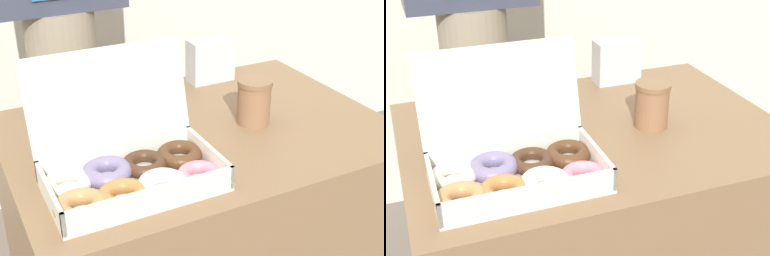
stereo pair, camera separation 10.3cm
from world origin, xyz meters
The scene contains 4 objects.
donut_box centered at (-0.23, -0.15, 0.81)m, with size 0.37×0.26×0.24m.
coffee_cup centered at (0.13, -0.03, 0.83)m, with size 0.08×0.08×0.11m.
napkin_holder centered at (0.17, 0.26, 0.84)m, with size 0.13×0.06×0.12m.
person_customer centered at (-0.17, 0.55, 0.96)m, with size 0.38×0.21×1.76m.
Camera 2 is at (-0.43, -1.04, 1.35)m, focal length 50.00 mm.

